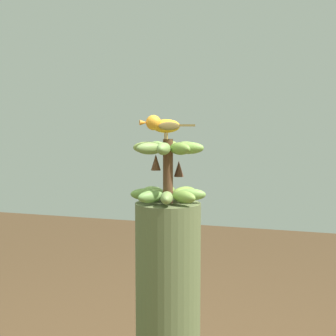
% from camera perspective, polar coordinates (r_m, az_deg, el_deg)
% --- Properties ---
extents(banana_tree, '(0.24, 0.24, 0.94)m').
position_cam_1_polar(banana_tree, '(1.89, 0.00, -18.36)').
color(banana_tree, '#5B663D').
rests_on(banana_tree, ground).
extents(banana_bunch, '(0.28, 0.28, 0.23)m').
position_cam_1_polar(banana_bunch, '(1.74, -0.00, -0.36)').
color(banana_bunch, brown).
rests_on(banana_bunch, banana_tree).
extents(perched_bird, '(0.13, 0.18, 0.09)m').
position_cam_1_polar(perched_bird, '(1.71, -0.74, 5.15)').
color(perched_bird, '#C68933').
rests_on(perched_bird, banana_bunch).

